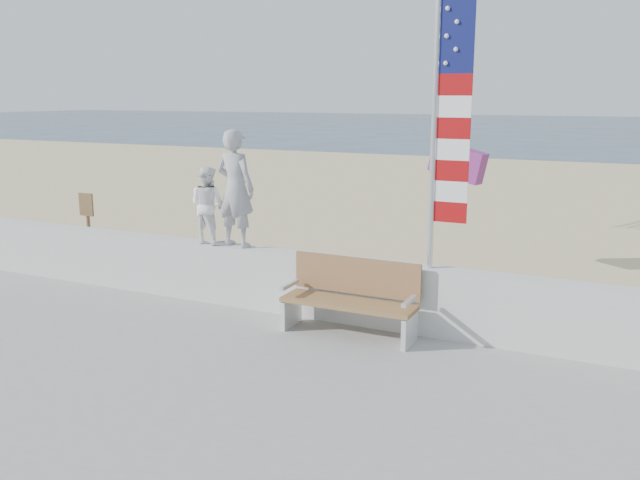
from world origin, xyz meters
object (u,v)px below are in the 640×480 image
at_px(adult, 235,188).
at_px(flag, 444,120).
at_px(child, 207,205).
at_px(bench, 351,296).

distance_m(adult, flag, 3.28).
relative_size(child, bench, 0.65).
bearing_deg(bench, adult, 167.57).
height_order(child, flag, flag).
distance_m(adult, child, 0.58).
xyz_separation_m(adult, flag, (3.11, -0.00, 1.04)).
height_order(adult, child, adult).
bearing_deg(child, bench, 173.84).
xyz_separation_m(adult, child, (-0.51, 0.00, -0.28)).
bearing_deg(child, adult, -176.14).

